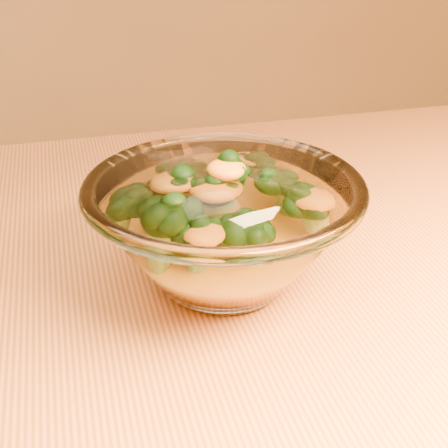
% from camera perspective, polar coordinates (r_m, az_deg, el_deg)
% --- Properties ---
extents(table, '(1.20, 0.80, 0.75)m').
position_cam_1_polar(table, '(0.59, -4.70, -14.49)').
color(table, '#CA6D3C').
rests_on(table, ground).
extents(glass_bowl, '(0.23, 0.23, 0.10)m').
position_cam_1_polar(glass_bowl, '(0.52, -0.00, -0.48)').
color(glass_bowl, white).
rests_on(glass_bowl, table).
extents(cheese_sauce, '(0.13, 0.13, 0.04)m').
position_cam_1_polar(cheese_sauce, '(0.53, -0.00, -2.52)').
color(cheese_sauce, gold).
rests_on(cheese_sauce, glass_bowl).
extents(broccoli_heap, '(0.16, 0.14, 0.08)m').
position_cam_1_polar(broccoli_heap, '(0.52, -0.80, 1.63)').
color(broccoli_heap, black).
rests_on(broccoli_heap, cheese_sauce).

